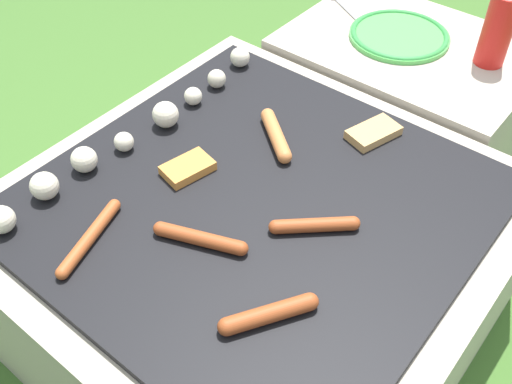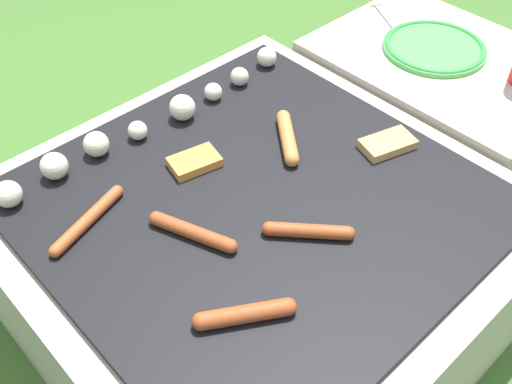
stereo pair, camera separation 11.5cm
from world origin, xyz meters
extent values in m
plane|color=#3D6628|center=(0.00, 0.00, 0.00)|extent=(14.00, 14.00, 0.00)
cube|color=#A89E8C|center=(0.00, 0.00, 0.20)|extent=(0.92, 0.92, 0.41)
cube|color=black|center=(0.00, 0.00, 0.42)|extent=(0.81, 0.81, 0.02)
cube|color=#A89E8C|center=(0.71, 0.04, 0.21)|extent=(0.48, 0.64, 0.43)
cylinder|color=#A34C23|center=(-0.27, 0.17, 0.44)|extent=(0.17, 0.08, 0.02)
sphere|color=#A34C23|center=(-0.36, 0.14, 0.44)|extent=(0.02, 0.02, 0.02)
sphere|color=#A34C23|center=(-0.19, 0.19, 0.44)|extent=(0.02, 0.02, 0.02)
cylinder|color=#93421E|center=(-0.15, 0.01, 0.44)|extent=(0.08, 0.15, 0.03)
sphere|color=#93421E|center=(-0.12, -0.06, 0.44)|extent=(0.03, 0.03, 0.03)
sphere|color=#93421E|center=(-0.18, 0.08, 0.44)|extent=(0.03, 0.03, 0.03)
cylinder|color=#93421E|center=(-0.20, -0.19, 0.44)|extent=(0.14, 0.10, 0.03)
sphere|color=#93421E|center=(-0.26, -0.15, 0.44)|extent=(0.03, 0.03, 0.03)
sphere|color=#93421E|center=(-0.14, -0.23, 0.44)|extent=(0.03, 0.03, 0.03)
cylinder|color=#93421E|center=(0.01, -0.13, 0.44)|extent=(0.12, 0.12, 0.03)
sphere|color=#93421E|center=(0.05, -0.19, 0.44)|extent=(0.03, 0.03, 0.03)
sphere|color=#93421E|center=(-0.04, -0.08, 0.44)|extent=(0.03, 0.03, 0.03)
cylinder|color=#C6753D|center=(0.17, 0.08, 0.44)|extent=(0.11, 0.13, 0.03)
sphere|color=#C6753D|center=(0.12, 0.02, 0.44)|extent=(0.03, 0.03, 0.03)
sphere|color=#C6753D|center=(0.21, 0.14, 0.44)|extent=(0.03, 0.03, 0.03)
cube|color=#D18438|center=(-0.03, 0.16, 0.44)|extent=(0.11, 0.08, 0.02)
cube|color=tan|center=(0.31, -0.08, 0.44)|extent=(0.13, 0.09, 0.02)
sphere|color=beige|center=(-0.35, 0.31, 0.45)|extent=(0.05, 0.05, 0.05)
sphere|color=beige|center=(-0.25, 0.32, 0.45)|extent=(0.06, 0.06, 0.06)
sphere|color=beige|center=(-0.15, 0.33, 0.45)|extent=(0.05, 0.05, 0.05)
sphere|color=beige|center=(-0.06, 0.31, 0.45)|extent=(0.04, 0.04, 0.04)
sphere|color=beige|center=(0.06, 0.30, 0.46)|extent=(0.06, 0.06, 0.06)
sphere|color=beige|center=(0.15, 0.31, 0.45)|extent=(0.04, 0.04, 0.04)
sphere|color=beige|center=(0.24, 0.31, 0.45)|extent=(0.04, 0.04, 0.04)
sphere|color=beige|center=(0.34, 0.33, 0.45)|extent=(0.05, 0.05, 0.05)
cylinder|color=#4CB24C|center=(0.71, 0.08, 0.43)|extent=(0.27, 0.27, 0.01)
torus|color=#338C3F|center=(0.71, 0.08, 0.44)|extent=(0.26, 0.26, 0.01)
cylinder|color=silver|center=(0.74, 0.27, 0.43)|extent=(0.09, 0.15, 0.01)
cube|color=silver|center=(0.78, 0.34, 0.43)|extent=(0.02, 0.02, 0.01)
camera|label=1|loc=(-0.64, -0.51, 1.26)|focal=42.00mm
camera|label=2|loc=(-0.56, -0.60, 1.26)|focal=42.00mm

